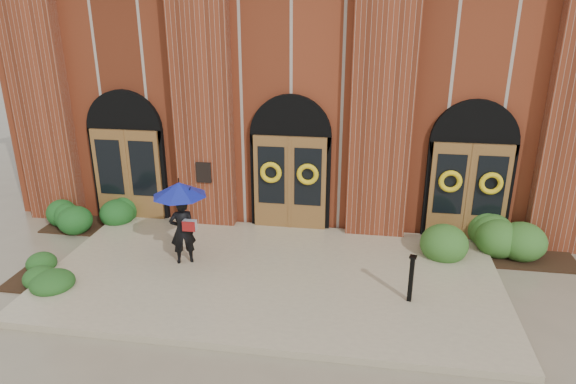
% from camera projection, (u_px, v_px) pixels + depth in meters
% --- Properties ---
extents(ground, '(90.00, 90.00, 0.00)m').
position_uv_depth(ground, '(271.00, 282.00, 11.39)').
color(ground, gray).
rests_on(ground, ground).
extents(landing, '(10.00, 5.30, 0.15)m').
position_uv_depth(landing, '(272.00, 276.00, 11.50)').
color(landing, tan).
rests_on(landing, ground).
extents(church_building, '(16.20, 12.53, 7.00)m').
position_uv_depth(church_building, '(316.00, 72.00, 18.31)').
color(church_building, maroon).
rests_on(church_building, ground).
extents(man_with_umbrella, '(1.61, 1.61, 1.96)m').
position_uv_depth(man_with_umbrella, '(181.00, 207.00, 11.50)').
color(man_with_umbrella, black).
rests_on(man_with_umbrella, landing).
extents(metal_post, '(0.16, 0.16, 1.01)m').
position_uv_depth(metal_post, '(411.00, 278.00, 10.23)').
color(metal_post, black).
rests_on(metal_post, landing).
extents(hedge_wall_left, '(2.74, 1.09, 0.70)m').
position_uv_depth(hedge_wall_left, '(100.00, 215.00, 14.07)').
color(hedge_wall_left, '#184A19').
rests_on(hedge_wall_left, ground).
extents(hedge_wall_right, '(3.35, 1.34, 0.86)m').
position_uv_depth(hedge_wall_right, '(497.00, 238.00, 12.52)').
color(hedge_wall_right, '#2D5A1F').
rests_on(hedge_wall_right, ground).
extents(hedge_front_left, '(1.28, 1.09, 0.45)m').
position_uv_depth(hedge_front_left, '(41.00, 270.00, 11.43)').
color(hedge_front_left, '#1E4819').
rests_on(hedge_front_left, ground).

